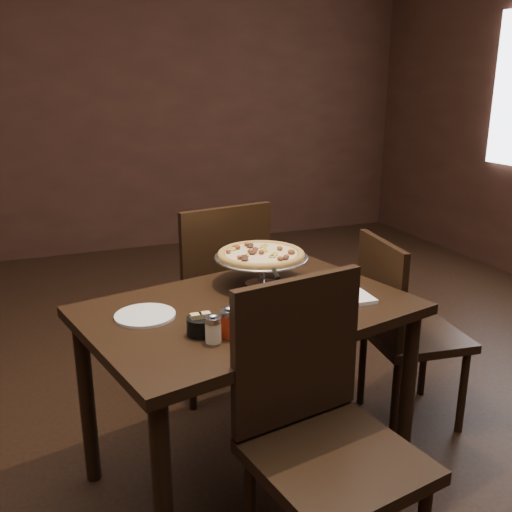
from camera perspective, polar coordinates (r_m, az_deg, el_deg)
name	(u,v)px	position (r m, az deg, el deg)	size (l,w,h in m)	color
room	(254,126)	(2.09, -0.21, 12.91)	(6.04, 7.04, 2.84)	black
dining_table	(249,329)	(2.19, -0.73, -7.35)	(1.34, 1.04, 0.75)	black
pizza_stand	(261,255)	(2.32, 0.51, 0.11)	(0.39, 0.39, 0.16)	silver
parmesan_shaker	(213,329)	(1.85, -4.30, -7.27)	(0.06, 0.06, 0.10)	#F5E7BE
pepper_flake_shaker	(230,322)	(1.88, -2.65, -6.63)	(0.06, 0.06, 0.11)	maroon
packet_caddy	(201,325)	(1.91, -5.51, -6.91)	(0.10, 0.10, 0.08)	black
napkin_stack	(352,298)	(2.23, 9.63, -4.14)	(0.14, 0.14, 0.02)	white
plate_left	(145,315)	(2.09, -11.03, -5.86)	(0.22, 0.22, 0.01)	white
plate_near	(319,325)	(1.98, 6.33, -6.86)	(0.22, 0.22, 0.01)	white
serving_spatula	(276,275)	(2.10, 2.01, -1.89)	(0.13, 0.13, 0.02)	silver
chair_far	(215,291)	(2.87, -4.15, -3.55)	(0.54, 0.54, 1.00)	black
chair_near	(321,429)	(1.83, 6.47, -16.77)	(0.53, 0.53, 0.99)	black
chair_side	(401,325)	(2.70, 14.32, -6.67)	(0.47, 0.47, 0.90)	black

